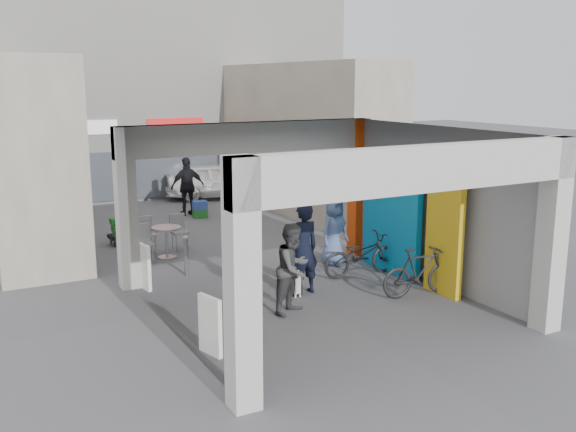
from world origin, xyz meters
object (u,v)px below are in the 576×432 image
bicycle_front (361,255)px  man_back_turned (293,268)px  produce_stand (129,233)px  white_van (219,180)px  border_collie (295,284)px  man_elderly (334,231)px  cafe_set (158,242)px  man_crates (188,186)px  bicycle_rear (420,272)px  man_with_dog (303,249)px

bicycle_front → man_back_turned: bearing=122.3°
produce_stand → white_van: (4.90, 5.37, 0.41)m
produce_stand → border_collie: bearing=-64.3°
produce_stand → border_collie: 6.35m
produce_stand → man_elderly: size_ratio=0.66×
cafe_set → bicycle_front: bearing=-47.6°
cafe_set → man_crates: (2.40, 4.45, 0.64)m
cafe_set → white_van: size_ratio=0.39×
bicycle_front → bicycle_rear: size_ratio=1.09×
bicycle_rear → white_van: 12.70m
border_collie → white_van: size_ratio=0.16×
produce_stand → man_crates: size_ratio=0.56×
produce_stand → man_crates: bearing=54.2°
bicycle_rear → border_collie: bearing=69.0°
man_elderly → bicycle_rear: bearing=-100.6°
cafe_set → produce_stand: (-0.35, 1.59, -0.06)m
man_crates → white_van: (2.14, 2.51, -0.29)m
bicycle_front → bicycle_rear: 1.80m
border_collie → man_back_turned: 1.17m
man_with_dog → bicycle_rear: (2.07, -1.32, -0.45)m
bicycle_rear → cafe_set: bearing=41.6°
produce_stand → bicycle_rear: bicycle_rear is taller
man_elderly → man_crates: size_ratio=0.85×
produce_stand → man_elderly: bearing=-40.0°
man_back_turned → man_elderly: bearing=17.9°
man_back_turned → white_van: bearing=47.1°
border_collie → bicycle_rear: bearing=-48.2°
cafe_set → produce_stand: bearing=102.5°
man_back_turned → bicycle_rear: (2.80, -0.41, -0.36)m
border_collie → white_van: bearing=55.8°
bicycle_rear → man_back_turned: bearing=89.3°
man_with_dog → man_crates: bearing=-95.5°
produce_stand → man_with_dog: (2.14, -5.99, 0.69)m
man_with_dog → man_elderly: man_with_dog is taller
cafe_set → man_with_dog: 4.79m
cafe_set → man_with_dog: bearing=-67.9°
border_collie → produce_stand: bearing=87.9°
border_collie → white_van: 11.82m
cafe_set → bicycle_rear: size_ratio=0.91×
white_van → produce_stand: bearing=152.9°
man_with_dog → white_van: man_with_dog is taller
man_with_dog → man_back_turned: man_with_dog is taller
man_crates → man_with_dog: bearing=85.4°
cafe_set → white_van: white_van is taller
man_with_dog → bicycle_front: man_with_dog is taller
produce_stand → bicycle_front: bearing=-46.3°
man_back_turned → man_crates: (1.34, 9.76, 0.09)m
produce_stand → man_back_turned: man_back_turned is taller
cafe_set → white_van: (4.54, 6.96, 0.35)m
man_back_turned → bicycle_front: (2.53, 1.37, -0.39)m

